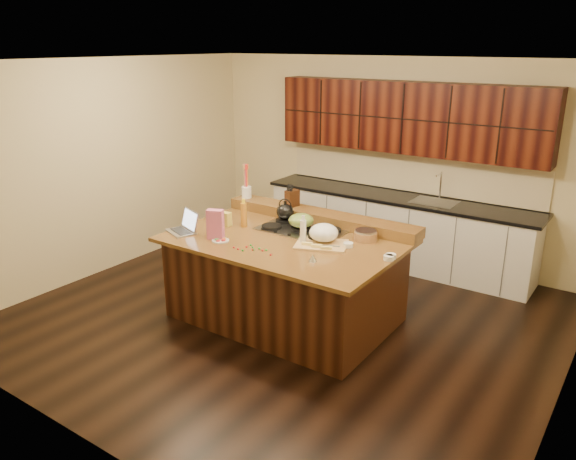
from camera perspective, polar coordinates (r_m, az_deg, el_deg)
The scene contains 33 objects.
room at distance 5.74m, azimuth -0.28°, elevation 3.18°, with size 5.52×5.02×2.72m.
island at distance 6.04m, azimuth -0.27°, elevation -4.95°, with size 2.40×1.60×0.92m.
back_ledge at distance 6.41m, azimuth 3.30°, elevation 1.36°, with size 2.40×0.30×0.12m, color black.
cooktop at distance 6.10m, azimuth 1.33°, elevation 0.04°, with size 0.92×0.52×0.05m.
back_counter at distance 7.59m, azimuth 11.29°, elevation 3.80°, with size 3.70×0.66×2.40m.
kettle at distance 6.33m, azimuth -0.29°, elevation 1.87°, with size 0.20×0.20×0.18m, color black.
green_bowl at distance 6.07m, azimuth 1.34°, elevation 0.98°, with size 0.27×0.27×0.15m, color olive.
laptop at distance 6.16m, azimuth -10.41°, elevation 0.39°, with size 0.41×0.37×0.23m.
oil_bottle at distance 6.22m, azimuth -4.51°, elevation 1.53°, with size 0.07×0.07×0.27m, color #B87520.
vinegar_bottle at distance 5.68m, azimuth 1.54°, elevation -0.21°, with size 0.06×0.06×0.25m, color silver.
wooden_tray at distance 5.70m, azimuth 3.59°, elevation -0.54°, with size 0.61×0.53×0.21m.
ramekin_a at distance 5.38m, azimuth 10.19°, elevation -2.79°, with size 0.10×0.10×0.04m, color white.
ramekin_b at distance 5.66m, azimuth 6.13°, elevation -1.50°, with size 0.10×0.10×0.04m, color white.
ramekin_c at distance 5.42m, azimuth 10.40°, elevation -2.64°, with size 0.10×0.10×0.04m, color white.
strainer_bowl at distance 5.86m, azimuth 7.89°, elevation -0.61°, with size 0.24×0.24×0.09m, color #996B3F.
kitchen_timer at distance 5.26m, azimuth 2.53°, elevation -2.83°, with size 0.08×0.08×0.07m, color silver.
pink_bag at distance 5.86m, azimuth -7.39°, elevation 0.56°, with size 0.17×0.09×0.32m, color #C45C85.
candy_plate at distance 5.83m, azimuth -6.88°, elevation -1.07°, with size 0.18×0.18×0.01m, color white.
package_box at distance 6.29m, azimuth -6.32°, elevation 1.10°, with size 0.11×0.08×0.16m, color gold.
utensil_crock at distance 6.96m, azimuth -4.23°, elevation 3.87°, with size 0.12×0.12×0.14m, color white.
knife_block at distance 6.56m, azimuth 0.42°, elevation 3.24°, with size 0.10×0.16×0.19m, color black.
gumdrop_0 at distance 5.54m, azimuth -3.61°, elevation -2.00°, with size 0.02×0.02×0.02m, color red.
gumdrop_1 at distance 5.67m, azimuth -3.82°, elevation -1.54°, with size 0.02×0.02×0.02m, color #198C26.
gumdrop_2 at distance 5.62m, azimuth -4.23°, elevation -1.71°, with size 0.02×0.02×0.02m, color red.
gumdrop_3 at distance 5.53m, azimuth -4.63°, elevation -2.08°, with size 0.02×0.02×0.02m, color #198C26.
gumdrop_4 at distance 5.40m, azimuth -1.77°, elevation -2.53°, with size 0.02×0.02×0.02m, color red.
gumdrop_5 at distance 5.60m, azimuth -3.63°, elevation -1.77°, with size 0.02×0.02×0.02m, color #198C26.
gumdrop_6 at distance 5.62m, azimuth -5.52°, elevation -1.77°, with size 0.02×0.02×0.02m, color red.
gumdrop_7 at distance 5.57m, azimuth -2.93°, elevation -1.88°, with size 0.02×0.02×0.02m, color #198C26.
gumdrop_8 at distance 5.51m, azimuth -2.60°, elevation -2.09°, with size 0.02×0.02×0.02m, color red.
gumdrop_9 at distance 5.54m, azimuth -3.55°, elevation -2.00°, with size 0.02×0.02×0.02m, color #198C26.
gumdrop_10 at distance 5.57m, azimuth -5.09°, elevation -1.93°, with size 0.02×0.02×0.02m, color red.
gumdrop_11 at distance 5.53m, azimuth -2.22°, elevation -2.04°, with size 0.02×0.02×0.02m, color #198C26.
Camera 1 is at (3.16, -4.54, 2.88)m, focal length 35.00 mm.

